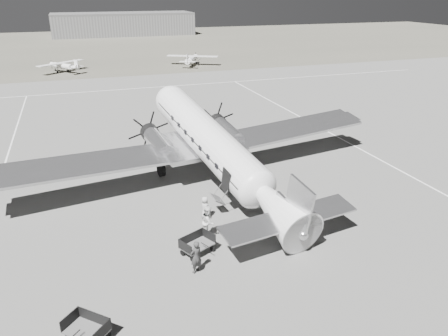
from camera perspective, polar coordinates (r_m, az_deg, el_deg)
ground at (r=29.64m, az=6.63°, el=-4.75°), size 260.00×260.00×0.00m
taxi_line_right at (r=36.13m, az=24.11°, el=-1.51°), size 0.15×80.00×0.01m
taxi_line_horizon at (r=66.10m, az=-8.54°, el=10.43°), size 90.00×0.15×0.01m
grass_infield at (r=119.97m, az=-13.82°, el=15.36°), size 260.00×90.00×0.01m
hangar_main at (r=144.97m, az=-13.02°, el=17.86°), size 42.00×14.00×6.60m
dc3_airliner at (r=31.03m, az=-1.21°, el=2.56°), size 33.67×25.91×5.84m
light_plane_left at (r=81.85m, az=-20.29°, el=12.28°), size 11.78×11.52×1.90m
light_plane_right at (r=84.52m, az=-4.18°, el=13.89°), size 12.35×11.59×2.03m
baggage_cart_near at (r=24.14m, az=-3.51°, el=-10.01°), size 2.26×1.99×1.06m
baggage_cart_far at (r=19.85m, az=-17.53°, el=-19.54°), size 2.22×2.21×1.04m
ground_crew at (r=22.52m, az=-3.67°, el=-11.53°), size 0.76×0.63×1.80m
ramp_agent at (r=25.39m, az=-2.06°, el=-7.02°), size 1.10×1.19×1.97m
passenger at (r=27.41m, az=-2.50°, el=-5.22°), size 0.54×0.78×1.51m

